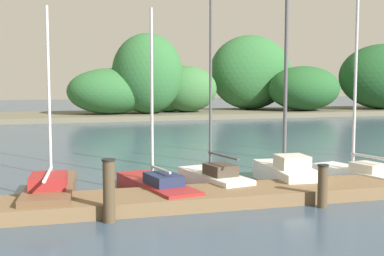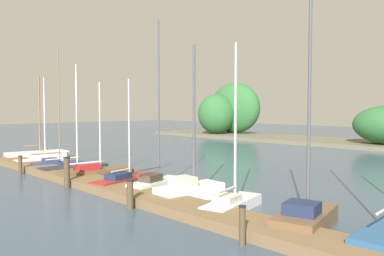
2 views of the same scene
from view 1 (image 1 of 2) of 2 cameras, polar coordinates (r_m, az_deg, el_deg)
name	(u,v)px [view 1 (image 1 of 2)]	position (r m, az deg, el deg)	size (l,w,h in m)	color
dock_pier	(195,198)	(13.63, 0.36, -7.67)	(29.67, 1.80, 0.35)	brown
far_shore	(163,82)	(43.21, -3.25, 5.02)	(60.25, 8.52, 7.11)	#66604C
sailboat_4	(51,190)	(14.32, -15.23, -6.58)	(1.54, 4.15, 5.16)	brown
sailboat_5	(155,185)	(14.63, -4.08, -6.30)	(1.76, 4.11, 5.20)	maroon
sailboat_6	(213,176)	(15.46, 2.28, -5.24)	(1.55, 3.27, 7.79)	white
sailboat_7	(286,171)	(16.29, 10.26, -4.63)	(1.32, 3.26, 6.39)	white
sailboat_8	(356,171)	(17.38, 17.58, -4.50)	(1.72, 3.52, 6.19)	white
mooring_piling_2	(109,191)	(12.03, -9.10, -6.79)	(0.31, 0.31, 1.46)	#4C3D28
mooring_piling_3	(323,186)	(13.66, 14.15, -6.17)	(0.29, 0.29, 1.11)	#4C3D28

